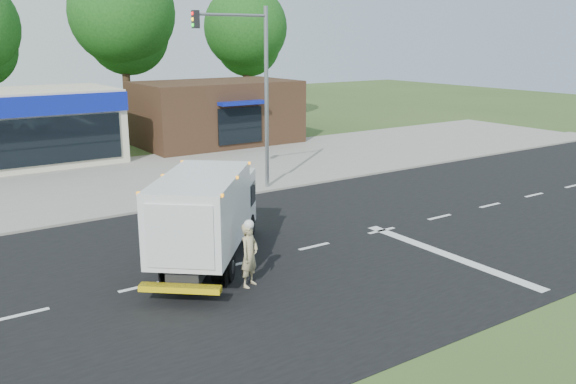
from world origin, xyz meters
name	(u,v)px	position (x,y,z in m)	size (l,w,h in m)	color
ground	(314,247)	(0.00, 0.00, 0.00)	(120.00, 120.00, 0.00)	#385123
road_asphalt	(314,247)	(0.00, 0.00, 0.00)	(60.00, 14.00, 0.02)	black
sidewalk	(202,194)	(0.00, 8.20, 0.06)	(60.00, 2.40, 0.12)	gray
parking_apron	(151,172)	(0.00, 14.00, 0.01)	(60.00, 9.00, 0.02)	gray
lane_markings	(372,250)	(1.35, -1.35, 0.02)	(55.20, 7.00, 0.01)	silver
ems_box_truck	(207,210)	(-3.55, 0.63, 1.68)	(5.79, 6.31, 2.91)	black
emergency_worker	(249,254)	(-3.43, -1.61, 0.94)	(0.78, 0.69, 1.92)	tan
brown_storefront	(217,112)	(7.00, 19.98, 2.00)	(10.00, 6.70, 4.00)	#382316
traffic_signal_pole	(254,80)	(2.35, 7.60, 4.92)	(3.51, 0.25, 8.00)	gray
background_trees	(51,27)	(-0.85, 28.16, 7.38)	(36.77, 7.39, 12.10)	#332114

